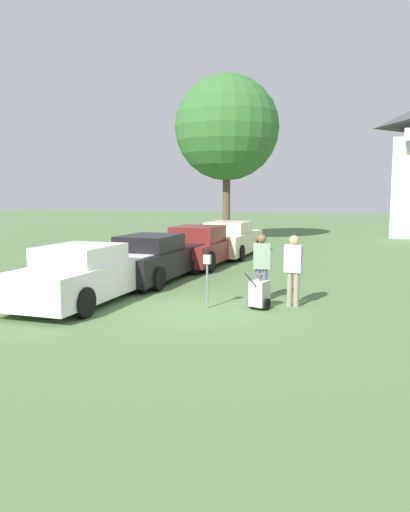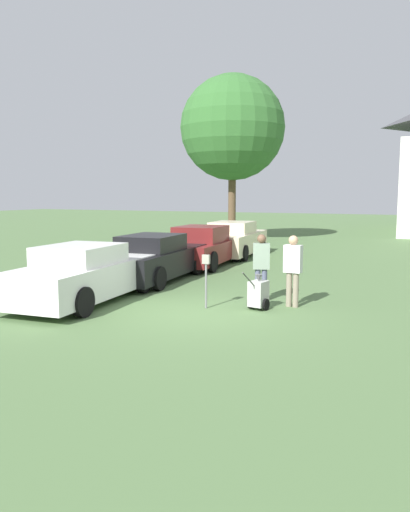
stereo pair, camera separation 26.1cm
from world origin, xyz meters
name	(u,v)px [view 1 (the left image)]	position (x,y,z in m)	size (l,w,h in m)	color
ground_plane	(196,313)	(0.00, 0.00, 0.00)	(120.00, 120.00, 0.00)	#517042
parked_car_white	(84,275)	(-3.09, -0.06, 0.69)	(2.29, 4.89, 1.46)	silver
parked_car_black	(152,259)	(-3.09, 3.38, 0.68)	(2.23, 5.03, 1.46)	black
parked_car_maroon	(199,247)	(-3.09, 6.99, 0.71)	(2.31, 4.89, 1.52)	maroon
parked_car_cream	(230,240)	(-3.09, 10.22, 0.71)	(2.31, 4.99, 1.53)	beige
parking_meter	(207,271)	(0.04, 0.53, 0.91)	(0.18, 0.09, 1.30)	slate
person_worker	(262,263)	(0.97, 1.86, 0.98)	(0.47, 0.35, 1.72)	#515670
person_supervisor	(293,266)	(1.87, 1.56, 1.00)	(0.44, 0.25, 1.74)	gray
equipment_cart	(259,293)	(1.22, 0.94, 0.39)	(0.51, 1.00, 1.00)	#B2B2AD
shade_tree	(227,128)	(-5.95, 17.14, 6.49)	(6.00, 6.00, 9.51)	brown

